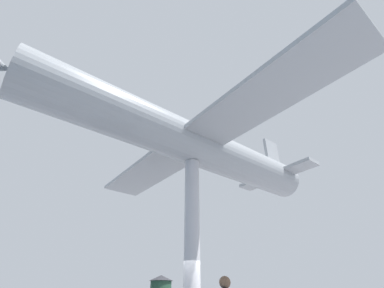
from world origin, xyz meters
name	(u,v)px	position (x,y,z in m)	size (l,w,h in m)	color
support_pylon_central	(192,241)	(0.00, 0.00, 3.16)	(0.57, 0.57, 6.33)	#B7B7BC
suspended_airplane	(187,142)	(0.00, 0.29, 7.23)	(14.64, 15.47, 3.31)	#93999E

